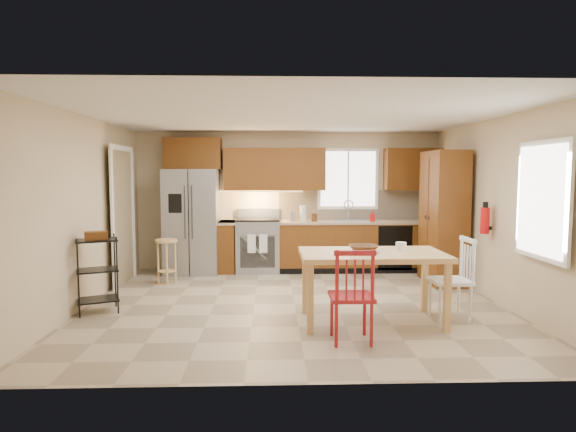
{
  "coord_description": "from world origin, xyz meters",
  "views": [
    {
      "loc": [
        -0.3,
        -6.33,
        1.74
      ],
      "look_at": [
        -0.07,
        0.4,
        1.15
      ],
      "focal_mm": 30.0,
      "sensor_mm": 36.0,
      "label": 1
    }
  ],
  "objects_px": {
    "chair_white": "(450,279)",
    "table_bowl": "(363,253)",
    "refrigerator": "(192,221)",
    "dining_table": "(372,288)",
    "fire_extinguisher": "(485,221)",
    "utility_cart": "(97,274)",
    "bar_stool": "(167,262)",
    "chair_red": "(351,295)",
    "range_stove": "(258,246)",
    "pantry": "(443,217)",
    "soap_bottle": "(372,216)",
    "table_jar": "(401,248)"
  },
  "relations": [
    {
      "from": "chair_white",
      "to": "table_bowl",
      "type": "height_order",
      "value": "chair_white"
    },
    {
      "from": "refrigerator",
      "to": "dining_table",
      "type": "xyz_separation_m",
      "value": [
        2.57,
        -2.94,
        -0.5
      ]
    },
    {
      "from": "fire_extinguisher",
      "to": "utility_cart",
      "type": "xyz_separation_m",
      "value": [
        -5.12,
        -0.46,
        -0.61
      ]
    },
    {
      "from": "table_bowl",
      "to": "bar_stool",
      "type": "bearing_deg",
      "value": 142.76
    },
    {
      "from": "chair_red",
      "to": "range_stove",
      "type": "bearing_deg",
      "value": 106.15
    },
    {
      "from": "pantry",
      "to": "utility_cart",
      "type": "bearing_deg",
      "value": -162.98
    },
    {
      "from": "soap_bottle",
      "to": "chair_red",
      "type": "relative_size",
      "value": 0.19
    },
    {
      "from": "refrigerator",
      "to": "pantry",
      "type": "bearing_deg",
      "value": -12.62
    },
    {
      "from": "dining_table",
      "to": "chair_red",
      "type": "distance_m",
      "value": 0.74
    },
    {
      "from": "table_bowl",
      "to": "chair_red",
      "type": "bearing_deg",
      "value": -110.69
    },
    {
      "from": "chair_red",
      "to": "bar_stool",
      "type": "height_order",
      "value": "chair_red"
    },
    {
      "from": "table_jar",
      "to": "bar_stool",
      "type": "distance_m",
      "value": 3.8
    },
    {
      "from": "dining_table",
      "to": "table_jar",
      "type": "height_order",
      "value": "table_jar"
    },
    {
      "from": "pantry",
      "to": "chair_red",
      "type": "distance_m",
      "value": 3.33
    },
    {
      "from": "chair_white",
      "to": "table_jar",
      "type": "height_order",
      "value": "chair_white"
    },
    {
      "from": "refrigerator",
      "to": "chair_red",
      "type": "bearing_deg",
      "value": -58.3
    },
    {
      "from": "pantry",
      "to": "utility_cart",
      "type": "distance_m",
      "value": 5.18
    },
    {
      "from": "chair_red",
      "to": "soap_bottle",
      "type": "bearing_deg",
      "value": 74.78
    },
    {
      "from": "range_stove",
      "to": "chair_red",
      "type": "xyz_separation_m",
      "value": [
        1.07,
        -3.65,
        0.03
      ]
    },
    {
      "from": "soap_bottle",
      "to": "chair_white",
      "type": "relative_size",
      "value": 0.19
    },
    {
      "from": "soap_bottle",
      "to": "utility_cart",
      "type": "distance_m",
      "value": 4.67
    },
    {
      "from": "utility_cart",
      "to": "refrigerator",
      "type": "bearing_deg",
      "value": 49.64
    },
    {
      "from": "bar_stool",
      "to": "dining_table",
      "type": "bearing_deg",
      "value": -15.92
    },
    {
      "from": "range_stove",
      "to": "dining_table",
      "type": "height_order",
      "value": "range_stove"
    },
    {
      "from": "pantry",
      "to": "table_bowl",
      "type": "bearing_deg",
      "value": -129.5
    },
    {
      "from": "dining_table",
      "to": "table_bowl",
      "type": "xyz_separation_m",
      "value": [
        -0.1,
        0.0,
        0.42
      ]
    },
    {
      "from": "soap_bottle",
      "to": "refrigerator",
      "type": "bearing_deg",
      "value": 179.55
    },
    {
      "from": "chair_red",
      "to": "chair_white",
      "type": "xyz_separation_m",
      "value": [
        1.3,
        0.7,
        0.0
      ]
    },
    {
      "from": "soap_bottle",
      "to": "fire_extinguisher",
      "type": "height_order",
      "value": "fire_extinguisher"
    },
    {
      "from": "pantry",
      "to": "bar_stool",
      "type": "xyz_separation_m",
      "value": [
        -4.4,
        0.06,
        -0.7
      ]
    },
    {
      "from": "table_bowl",
      "to": "utility_cart",
      "type": "xyz_separation_m",
      "value": [
        -3.26,
        0.51,
        -0.34
      ]
    },
    {
      "from": "pantry",
      "to": "fire_extinguisher",
      "type": "bearing_deg",
      "value": -79.22
    },
    {
      "from": "chair_white",
      "to": "bar_stool",
      "type": "height_order",
      "value": "chair_white"
    },
    {
      "from": "soap_bottle",
      "to": "chair_red",
      "type": "bearing_deg",
      "value": -105.05
    },
    {
      "from": "pantry",
      "to": "table_jar",
      "type": "distance_m",
      "value": 2.27
    },
    {
      "from": "refrigerator",
      "to": "table_bowl",
      "type": "xyz_separation_m",
      "value": [
        2.47,
        -2.94,
        -0.08
      ]
    },
    {
      "from": "fire_extinguisher",
      "to": "chair_red",
      "type": "height_order",
      "value": "fire_extinguisher"
    },
    {
      "from": "utility_cart",
      "to": "chair_white",
      "type": "bearing_deg",
      "value": -28.38
    },
    {
      "from": "soap_bottle",
      "to": "utility_cart",
      "type": "bearing_deg",
      "value": -148.79
    },
    {
      "from": "soap_bottle",
      "to": "pantry",
      "type": "xyz_separation_m",
      "value": [
        0.95,
        -0.9,
        0.05
      ]
    },
    {
      "from": "chair_white",
      "to": "chair_red",
      "type": "bearing_deg",
      "value": 118.13
    },
    {
      "from": "refrigerator",
      "to": "table_jar",
      "type": "height_order",
      "value": "refrigerator"
    },
    {
      "from": "chair_white",
      "to": "table_jar",
      "type": "distance_m",
      "value": 0.69
    },
    {
      "from": "range_stove",
      "to": "pantry",
      "type": "bearing_deg",
      "value": -18.29
    },
    {
      "from": "utility_cart",
      "to": "soap_bottle",
      "type": "bearing_deg",
      "value": 8.93
    },
    {
      "from": "dining_table",
      "to": "chair_red",
      "type": "bearing_deg",
      "value": -118.47
    },
    {
      "from": "pantry",
      "to": "chair_red",
      "type": "relative_size",
      "value": 2.14
    },
    {
      "from": "fire_extinguisher",
      "to": "bar_stool",
      "type": "distance_m",
      "value": 4.79
    },
    {
      "from": "range_stove",
      "to": "table_bowl",
      "type": "relative_size",
      "value": 2.72
    },
    {
      "from": "table_bowl",
      "to": "bar_stool",
      "type": "relative_size",
      "value": 0.48
    }
  ]
}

